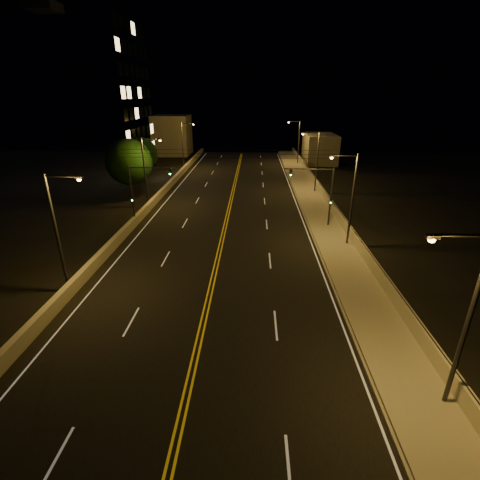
{
  "coord_description": "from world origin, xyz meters",
  "views": [
    {
      "loc": [
        3.01,
        -7.25,
        13.08
      ],
      "look_at": [
        2.0,
        18.0,
        2.5
      ],
      "focal_mm": 26.0,
      "sensor_mm": 36.0,
      "label": 1
    }
  ],
  "objects_px": {
    "streetlight_5": "(147,168)",
    "traffic_signal_left": "(140,189)",
    "streetlight_1": "(350,195)",
    "streetlight_0": "(463,314)",
    "traffic_signal_right": "(322,191)",
    "streetlight_3": "(297,140)",
    "tree_0": "(129,162)",
    "tree_1": "(141,154)",
    "building_tower": "(61,103)",
    "streetlight_4": "(60,227)",
    "streetlight_2": "(315,158)",
    "streetlight_6": "(184,143)"
  },
  "relations": [
    {
      "from": "streetlight_5",
      "to": "traffic_signal_left",
      "type": "relative_size",
      "value": 1.32
    },
    {
      "from": "streetlight_0",
      "to": "streetlight_5",
      "type": "distance_m",
      "value": 36.36
    },
    {
      "from": "streetlight_5",
      "to": "tree_0",
      "type": "relative_size",
      "value": 1.06
    },
    {
      "from": "streetlight_1",
      "to": "streetlight_6",
      "type": "bearing_deg",
      "value": 121.38
    },
    {
      "from": "streetlight_3",
      "to": "streetlight_2",
      "type": "bearing_deg",
      "value": -90.0
    },
    {
      "from": "streetlight_2",
      "to": "traffic_signal_left",
      "type": "distance_m",
      "value": 24.78
    },
    {
      "from": "streetlight_0",
      "to": "streetlight_1",
      "type": "height_order",
      "value": "same"
    },
    {
      "from": "streetlight_1",
      "to": "tree_1",
      "type": "xyz_separation_m",
      "value": [
        -26.37,
        25.03,
        -0.52
      ]
    },
    {
      "from": "streetlight_2",
      "to": "tree_0",
      "type": "xyz_separation_m",
      "value": [
        -24.63,
        -4.58,
        0.11
      ]
    },
    {
      "from": "streetlight_4",
      "to": "streetlight_5",
      "type": "relative_size",
      "value": 1.0
    },
    {
      "from": "streetlight_5",
      "to": "building_tower",
      "type": "relative_size",
      "value": 0.34
    },
    {
      "from": "streetlight_0",
      "to": "traffic_signal_right",
      "type": "bearing_deg",
      "value": 93.66
    },
    {
      "from": "traffic_signal_left",
      "to": "building_tower",
      "type": "bearing_deg",
      "value": 130.55
    },
    {
      "from": "streetlight_1",
      "to": "traffic_signal_left",
      "type": "distance_m",
      "value": 20.94
    },
    {
      "from": "streetlight_1",
      "to": "streetlight_2",
      "type": "xyz_separation_m",
      "value": [
        0.0,
        19.04,
        0.0
      ]
    },
    {
      "from": "tree_0",
      "to": "tree_1",
      "type": "relative_size",
      "value": 1.14
    },
    {
      "from": "streetlight_6",
      "to": "traffic_signal_left",
      "type": "xyz_separation_m",
      "value": [
        1.07,
        -30.19,
        -0.92
      ]
    },
    {
      "from": "streetlight_4",
      "to": "traffic_signal_right",
      "type": "xyz_separation_m",
      "value": [
        19.94,
        13.86,
        -0.92
      ]
    },
    {
      "from": "streetlight_0",
      "to": "building_tower",
      "type": "distance_m",
      "value": 58.66
    },
    {
      "from": "traffic_signal_right",
      "to": "building_tower",
      "type": "bearing_deg",
      "value": 150.36
    },
    {
      "from": "streetlight_3",
      "to": "traffic_signal_right",
      "type": "height_order",
      "value": "streetlight_3"
    },
    {
      "from": "streetlight_1",
      "to": "building_tower",
      "type": "relative_size",
      "value": 0.34
    },
    {
      "from": "tree_0",
      "to": "building_tower",
      "type": "bearing_deg",
      "value": 140.12
    },
    {
      "from": "streetlight_1",
      "to": "streetlight_5",
      "type": "relative_size",
      "value": 1.0
    },
    {
      "from": "streetlight_3",
      "to": "streetlight_5",
      "type": "xyz_separation_m",
      "value": [
        -21.41,
        -29.66,
        0.0
      ]
    },
    {
      "from": "streetlight_2",
      "to": "streetlight_3",
      "type": "height_order",
      "value": "same"
    },
    {
      "from": "streetlight_6",
      "to": "streetlight_1",
      "type": "bearing_deg",
      "value": -58.62
    },
    {
      "from": "tree_0",
      "to": "traffic_signal_right",
      "type": "bearing_deg",
      "value": -22.41
    },
    {
      "from": "streetlight_2",
      "to": "traffic_signal_right",
      "type": "relative_size",
      "value": 1.32
    },
    {
      "from": "streetlight_5",
      "to": "tree_0",
      "type": "distance_m",
      "value": 4.53
    },
    {
      "from": "streetlight_2",
      "to": "traffic_signal_right",
      "type": "distance_m",
      "value": 14.24
    },
    {
      "from": "traffic_signal_right",
      "to": "building_tower",
      "type": "height_order",
      "value": "building_tower"
    },
    {
      "from": "streetlight_4",
      "to": "streetlight_6",
      "type": "xyz_separation_m",
      "value": [
        0.0,
        44.05,
        0.0
      ]
    },
    {
      "from": "streetlight_2",
      "to": "streetlight_4",
      "type": "bearing_deg",
      "value": -127.41
    },
    {
      "from": "streetlight_3",
      "to": "streetlight_0",
      "type": "bearing_deg",
      "value": -90.0
    },
    {
      "from": "traffic_signal_left",
      "to": "building_tower",
      "type": "relative_size",
      "value": 0.26
    },
    {
      "from": "streetlight_5",
      "to": "streetlight_3",
      "type": "bearing_deg",
      "value": 54.17
    },
    {
      "from": "streetlight_0",
      "to": "tree_1",
      "type": "xyz_separation_m",
      "value": [
        -26.37,
        43.14,
        -0.52
      ]
    },
    {
      "from": "streetlight_0",
      "to": "tree_0",
      "type": "height_order",
      "value": "streetlight_0"
    },
    {
      "from": "streetlight_1",
      "to": "tree_0",
      "type": "bearing_deg",
      "value": 149.59
    },
    {
      "from": "streetlight_6",
      "to": "traffic_signal_right",
      "type": "bearing_deg",
      "value": -56.56
    },
    {
      "from": "tree_0",
      "to": "tree_1",
      "type": "distance_m",
      "value": 10.74
    },
    {
      "from": "building_tower",
      "to": "tree_0",
      "type": "bearing_deg",
      "value": -39.88
    },
    {
      "from": "tree_1",
      "to": "tree_0",
      "type": "bearing_deg",
      "value": -80.69
    },
    {
      "from": "traffic_signal_right",
      "to": "traffic_signal_left",
      "type": "relative_size",
      "value": 1.0
    },
    {
      "from": "streetlight_4",
      "to": "traffic_signal_left",
      "type": "xyz_separation_m",
      "value": [
        1.07,
        13.86,
        -0.92
      ]
    },
    {
      "from": "streetlight_3",
      "to": "streetlight_1",
      "type": "bearing_deg",
      "value": -90.0
    },
    {
      "from": "streetlight_4",
      "to": "tree_0",
      "type": "distance_m",
      "value": 23.63
    },
    {
      "from": "streetlight_2",
      "to": "traffic_signal_left",
      "type": "relative_size",
      "value": 1.32
    },
    {
      "from": "streetlight_5",
      "to": "traffic_signal_left",
      "type": "bearing_deg",
      "value": -80.45
    }
  ]
}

